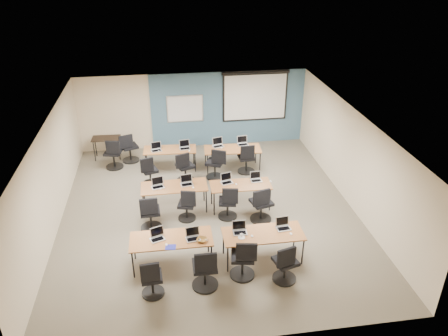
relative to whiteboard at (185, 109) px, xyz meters
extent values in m
cube|color=#6B6354|center=(0.30, -4.43, -1.45)|extent=(8.00, 9.00, 0.02)
cube|color=white|center=(0.30, -4.43, 1.25)|extent=(8.00, 9.00, 0.02)
cube|color=beige|center=(0.30, 0.07, -0.10)|extent=(8.00, 0.04, 2.70)
cube|color=beige|center=(0.30, -8.93, -0.10)|extent=(8.00, 0.04, 2.70)
cube|color=beige|center=(-3.70, -4.43, -0.10)|extent=(0.04, 9.00, 2.70)
cube|color=beige|center=(4.30, -4.43, -0.10)|extent=(0.04, 9.00, 2.70)
cube|color=#3D5977|center=(1.55, 0.04, -0.10)|extent=(5.50, 0.04, 2.70)
cube|color=silver|center=(0.00, 0.00, 0.00)|extent=(1.28, 0.02, 0.98)
cube|color=white|center=(0.00, -0.01, 0.00)|extent=(1.20, 0.02, 0.90)
cube|color=black|center=(2.50, -0.02, 0.35)|extent=(2.32, 0.03, 1.82)
cube|color=white|center=(2.50, -0.03, 0.31)|extent=(2.20, 0.02, 1.62)
cylinder|color=black|center=(2.50, -0.03, 1.19)|extent=(2.40, 0.10, 0.10)
cube|color=brown|center=(-0.79, -6.54, -0.73)|extent=(1.86, 0.78, 0.03)
cylinder|color=black|center=(-1.67, -6.86, -1.10)|extent=(0.04, 0.04, 0.70)
cylinder|color=black|center=(0.08, -6.86, -1.10)|extent=(0.04, 0.04, 0.70)
cylinder|color=black|center=(-1.67, -6.21, -1.10)|extent=(0.04, 0.04, 0.70)
cylinder|color=black|center=(0.08, -6.21, -1.10)|extent=(0.04, 0.04, 0.70)
cube|color=brown|center=(1.30, -6.65, -0.73)|extent=(1.86, 0.78, 0.03)
cylinder|color=black|center=(0.43, -6.98, -1.10)|extent=(0.04, 0.04, 0.70)
cylinder|color=black|center=(2.17, -6.98, -1.10)|extent=(0.04, 0.04, 0.70)
cylinder|color=black|center=(0.43, -6.32, -1.10)|extent=(0.04, 0.04, 0.70)
cylinder|color=black|center=(2.17, -6.32, -1.10)|extent=(0.04, 0.04, 0.70)
cube|color=#A86531|center=(-0.62, -4.16, -0.73)|extent=(1.81, 0.75, 0.03)
cylinder|color=black|center=(-1.46, -4.48, -1.10)|extent=(0.04, 0.04, 0.70)
cylinder|color=black|center=(0.23, -4.48, -1.10)|extent=(0.04, 0.04, 0.70)
cylinder|color=black|center=(-1.46, -3.84, -1.10)|extent=(0.04, 0.04, 0.70)
cylinder|color=black|center=(0.23, -3.84, -1.10)|extent=(0.04, 0.04, 0.70)
cube|color=brown|center=(1.20, -4.35, -0.73)|extent=(1.67, 0.70, 0.03)
cylinder|color=black|center=(0.42, -4.63, -1.10)|extent=(0.04, 0.04, 0.70)
cylinder|color=black|center=(1.98, -4.63, -1.10)|extent=(0.04, 0.04, 0.70)
cylinder|color=black|center=(0.42, -4.06, -1.10)|extent=(0.04, 0.04, 0.70)
cylinder|color=black|center=(1.98, -4.06, -1.10)|extent=(0.04, 0.04, 0.70)
cube|color=olive|center=(-0.64, -1.74, -0.73)|extent=(1.68, 0.70, 0.03)
cylinder|color=black|center=(-1.42, -2.03, -1.10)|extent=(0.04, 0.04, 0.70)
cylinder|color=black|center=(0.14, -2.03, -1.10)|extent=(0.04, 0.04, 0.70)
cylinder|color=black|center=(-1.42, -1.45, -1.10)|extent=(0.04, 0.04, 0.70)
cylinder|color=black|center=(0.14, -1.45, -1.10)|extent=(0.04, 0.04, 0.70)
cube|color=olive|center=(1.36, -2.00, -0.73)|extent=(1.82, 0.76, 0.03)
cylinder|color=black|center=(0.51, -2.32, -1.10)|extent=(0.04, 0.04, 0.70)
cylinder|color=black|center=(2.22, -2.32, -1.10)|extent=(0.04, 0.04, 0.70)
cylinder|color=black|center=(0.51, -1.68, -1.10)|extent=(0.04, 0.04, 0.70)
cylinder|color=black|center=(2.22, -1.68, -1.10)|extent=(0.04, 0.04, 0.70)
cube|color=silver|center=(-1.10, -6.53, -0.71)|extent=(0.32, 0.23, 0.02)
cube|color=black|center=(-1.10, -6.55, -0.70)|extent=(0.27, 0.13, 0.00)
cube|color=silver|center=(-1.10, -6.41, -0.59)|extent=(0.32, 0.06, 0.22)
cube|color=black|center=(-1.10, -6.42, -0.59)|extent=(0.28, 0.04, 0.18)
ellipsoid|color=white|center=(-0.91, -6.76, -0.71)|extent=(0.07, 0.10, 0.03)
cylinder|color=black|center=(-1.25, -7.45, -1.42)|extent=(0.49, 0.49, 0.05)
cylinder|color=black|center=(-1.25, -7.45, -1.24)|extent=(0.06, 0.06, 0.43)
cube|color=black|center=(-1.25, -7.45, -0.98)|extent=(0.43, 0.43, 0.08)
cube|color=black|center=(-1.26, -7.64, -0.70)|extent=(0.39, 0.06, 0.44)
cube|color=#BBBABE|center=(-0.31, -6.64, -0.71)|extent=(0.31, 0.23, 0.02)
cube|color=black|center=(-0.31, -6.66, -0.70)|extent=(0.27, 0.13, 0.00)
cube|color=#BBBABE|center=(-0.31, -6.52, -0.59)|extent=(0.31, 0.06, 0.22)
cube|color=black|center=(-0.31, -6.53, -0.59)|extent=(0.28, 0.04, 0.18)
ellipsoid|color=white|center=(-0.02, -6.72, -0.71)|extent=(0.08, 0.11, 0.03)
cylinder|color=black|center=(-0.13, -7.36, -1.42)|extent=(0.58, 0.58, 0.05)
cylinder|color=black|center=(-0.13, -7.36, -1.19)|extent=(0.06, 0.06, 0.51)
cube|color=black|center=(-0.13, -7.36, -0.90)|extent=(0.51, 0.51, 0.08)
cube|color=black|center=(-0.13, -7.60, -0.62)|extent=(0.47, 0.06, 0.44)
cube|color=silver|center=(0.78, -6.57, -0.71)|extent=(0.32, 0.23, 0.02)
cube|color=black|center=(0.78, -6.59, -0.70)|extent=(0.27, 0.14, 0.00)
cube|color=silver|center=(0.78, -6.44, -0.59)|extent=(0.32, 0.06, 0.22)
cube|color=black|center=(0.78, -6.45, -0.59)|extent=(0.28, 0.04, 0.18)
ellipsoid|color=white|center=(1.02, -6.73, -0.71)|extent=(0.06, 0.09, 0.03)
cylinder|color=black|center=(0.73, -7.15, -1.42)|extent=(0.56, 0.56, 0.05)
cylinder|color=black|center=(0.73, -7.15, -1.20)|extent=(0.06, 0.06, 0.50)
cube|color=black|center=(0.73, -7.15, -0.91)|extent=(0.50, 0.50, 0.08)
cube|color=black|center=(0.77, -7.37, -0.63)|extent=(0.45, 0.06, 0.44)
cube|color=silver|center=(1.81, -6.55, -0.71)|extent=(0.32, 0.24, 0.02)
cube|color=black|center=(1.81, -6.57, -0.70)|extent=(0.28, 0.14, 0.00)
cube|color=silver|center=(1.81, -6.42, -0.59)|extent=(0.32, 0.06, 0.22)
cube|color=black|center=(1.81, -6.43, -0.59)|extent=(0.28, 0.04, 0.18)
ellipsoid|color=white|center=(1.92, -6.78, -0.71)|extent=(0.09, 0.11, 0.03)
cylinder|color=black|center=(1.63, -7.42, -1.42)|extent=(0.53, 0.53, 0.05)
cylinder|color=black|center=(1.63, -7.42, -1.22)|extent=(0.06, 0.06, 0.47)
cube|color=black|center=(1.63, -7.42, -0.94)|extent=(0.47, 0.47, 0.08)
cube|color=black|center=(1.57, -7.63, -0.66)|extent=(0.43, 0.06, 0.44)
cube|color=#ACACAE|center=(-1.06, -4.17, -0.71)|extent=(0.33, 0.24, 0.02)
cube|color=black|center=(-1.06, -4.19, -0.70)|extent=(0.28, 0.14, 0.00)
cube|color=#ACACAE|center=(-1.06, -4.04, -0.58)|extent=(0.33, 0.06, 0.23)
cube|color=black|center=(-1.06, -4.05, -0.58)|extent=(0.29, 0.04, 0.19)
ellipsoid|color=white|center=(-0.99, -4.26, -0.71)|extent=(0.06, 0.09, 0.03)
cylinder|color=black|center=(-1.28, -5.02, -1.42)|extent=(0.56, 0.56, 0.05)
cylinder|color=black|center=(-1.28, -5.02, -1.20)|extent=(0.06, 0.06, 0.49)
cube|color=black|center=(-1.28, -5.02, -0.92)|extent=(0.49, 0.49, 0.08)
cube|color=black|center=(-1.29, -5.24, -0.64)|extent=(0.45, 0.06, 0.44)
cube|color=#ADADBB|center=(-0.27, -4.15, -0.71)|extent=(0.33, 0.24, 0.02)
cube|color=black|center=(-0.27, -4.17, -0.70)|extent=(0.28, 0.14, 0.00)
cube|color=#ADADBB|center=(-0.27, -4.02, -0.58)|extent=(0.33, 0.06, 0.23)
cube|color=black|center=(-0.27, -4.02, -0.58)|extent=(0.29, 0.04, 0.19)
ellipsoid|color=white|center=(-0.11, -4.34, -0.71)|extent=(0.07, 0.10, 0.03)
cylinder|color=black|center=(-0.33, -4.71, -1.42)|extent=(0.48, 0.48, 0.05)
cylinder|color=black|center=(-0.33, -4.71, -1.24)|extent=(0.06, 0.06, 0.42)
cube|color=black|center=(-0.33, -4.71, -0.99)|extent=(0.42, 0.42, 0.08)
cube|color=black|center=(-0.28, -4.90, -0.71)|extent=(0.39, 0.06, 0.44)
cube|color=#B6B6C1|center=(0.84, -4.21, -0.71)|extent=(0.33, 0.24, 0.02)
cube|color=black|center=(0.84, -4.23, -0.70)|extent=(0.28, 0.14, 0.00)
cube|color=#B6B6C1|center=(0.84, -4.08, -0.58)|extent=(0.33, 0.06, 0.23)
cube|color=black|center=(0.84, -4.09, -0.58)|extent=(0.29, 0.04, 0.18)
ellipsoid|color=white|center=(1.08, -4.33, -0.71)|extent=(0.07, 0.10, 0.03)
cylinder|color=black|center=(0.77, -4.78, -1.42)|extent=(0.52, 0.52, 0.05)
cylinder|color=black|center=(0.77, -4.78, -1.22)|extent=(0.06, 0.06, 0.46)
cube|color=black|center=(0.77, -4.78, -0.95)|extent=(0.46, 0.46, 0.08)
cube|color=black|center=(0.80, -4.99, -0.67)|extent=(0.42, 0.06, 0.44)
cube|color=#B8B8B9|center=(1.66, -4.22, -0.71)|extent=(0.31, 0.22, 0.02)
cube|color=black|center=(1.66, -4.24, -0.70)|extent=(0.26, 0.13, 0.00)
cube|color=#B8B8B9|center=(1.66, -4.10, -0.59)|extent=(0.31, 0.06, 0.21)
cube|color=black|center=(1.66, -4.10, -0.59)|extent=(0.27, 0.04, 0.17)
ellipsoid|color=white|center=(2.06, -4.31, -0.71)|extent=(0.07, 0.10, 0.03)
cylinder|color=black|center=(1.63, -5.05, -1.42)|extent=(0.58, 0.58, 0.05)
cylinder|color=black|center=(1.63, -5.05, -1.19)|extent=(0.06, 0.06, 0.51)
cube|color=black|center=(1.63, -5.05, -0.90)|extent=(0.51, 0.51, 0.08)
cube|color=black|center=(1.57, -5.28, -0.62)|extent=(0.47, 0.06, 0.44)
cube|color=#B2B2B2|center=(-1.07, -1.81, -0.71)|extent=(0.33, 0.24, 0.02)
cube|color=black|center=(-1.07, -1.83, -0.70)|extent=(0.28, 0.14, 0.00)
cube|color=#B2B2B2|center=(-1.07, -1.68, -0.58)|extent=(0.33, 0.06, 0.23)
cube|color=black|center=(-1.07, -1.69, -0.58)|extent=(0.29, 0.04, 0.19)
ellipsoid|color=white|center=(-1.00, -1.86, -0.71)|extent=(0.08, 0.10, 0.03)
cylinder|color=black|center=(-1.30, -2.62, -1.42)|extent=(0.49, 0.49, 0.05)
cylinder|color=black|center=(-1.30, -2.62, -1.23)|extent=(0.06, 0.06, 0.43)
cube|color=black|center=(-1.30, -2.62, -0.98)|extent=(0.43, 0.43, 0.08)
cube|color=black|center=(-1.36, -2.81, -0.70)|extent=(0.39, 0.06, 0.44)
cube|color=#BCBCBC|center=(-0.16, -1.79, -0.71)|extent=(0.34, 0.25, 0.02)
cube|color=black|center=(-0.16, -1.81, -0.70)|extent=(0.29, 0.14, 0.00)
cube|color=#BCBCBC|center=(-0.16, -1.65, -0.58)|extent=(0.34, 0.06, 0.24)
cube|color=black|center=(-0.16, -1.66, -0.58)|extent=(0.30, 0.04, 0.19)
ellipsoid|color=white|center=(-0.03, -1.99, -0.71)|extent=(0.08, 0.10, 0.03)
cylinder|color=black|center=(-0.21, -2.58, -1.42)|extent=(0.55, 0.55, 0.05)
cylinder|color=black|center=(-0.21, -2.58, -1.21)|extent=(0.06, 0.06, 0.48)
cube|color=black|center=(-0.21, -2.58, -0.93)|extent=(0.48, 0.48, 0.08)
cube|color=black|center=(-0.30, -2.79, -0.65)|extent=(0.44, 0.06, 0.44)
cube|color=#B6B6B6|center=(0.93, -1.77, -0.71)|extent=(0.35, 0.26, 0.02)
cube|color=black|center=(0.93, -1.79, -0.70)|extent=(0.30, 0.15, 0.00)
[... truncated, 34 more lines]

